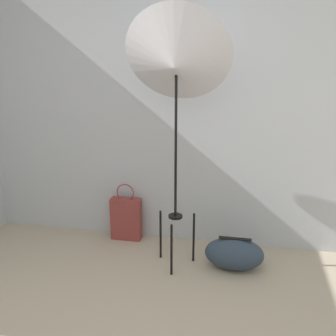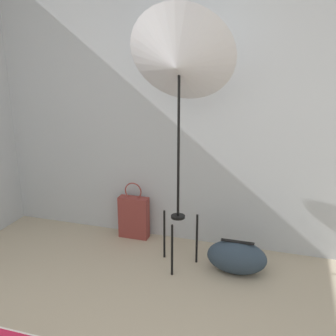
% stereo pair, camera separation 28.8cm
% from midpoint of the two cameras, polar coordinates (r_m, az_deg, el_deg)
% --- Properties ---
extents(wall_back, '(8.00, 0.05, 2.60)m').
position_cam_midpoint_polar(wall_back, '(3.68, 2.83, 8.56)').
color(wall_back, '#B7BCC1').
rests_on(wall_back, ground_plane).
extents(photo_umbrella, '(0.85, 0.60, 2.16)m').
position_cam_midpoint_polar(photo_umbrella, '(3.09, 4.40, 15.01)').
color(photo_umbrella, black).
rests_on(photo_umbrella, ground_plane).
extents(tote_bag, '(0.30, 0.11, 0.58)m').
position_cam_midpoint_polar(tote_bag, '(3.97, -2.90, -7.11)').
color(tote_bag, brown).
rests_on(tote_bag, ground_plane).
extents(duffel_bag, '(0.51, 0.28, 0.29)m').
position_cam_midpoint_polar(duffel_bag, '(3.48, 12.34, -12.58)').
color(duffel_bag, '#2D3D4C').
rests_on(duffel_bag, ground_plane).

